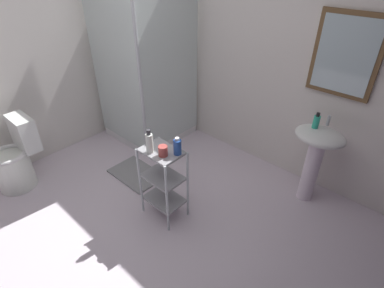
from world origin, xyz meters
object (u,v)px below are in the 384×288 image
at_px(storage_cart, 163,178).
at_px(lotion_bottle_white, 149,143).
at_px(bath_mat, 136,174).
at_px(shower_stall, 148,107).
at_px(shampoo_bottle_blue, 177,147).
at_px(hand_soap_bottle, 316,121).
at_px(rinse_cup, 163,151).
at_px(toilet, 16,160).
at_px(pedestal_sink, 316,151).

relative_size(storage_cart, lotion_bottle_white, 3.39).
height_order(storage_cart, bath_mat, storage_cart).
distance_m(shower_stall, shampoo_bottle_blue, 1.57).
bearing_deg(storage_cart, hand_soap_bottle, 53.55).
xyz_separation_m(shampoo_bottle_blue, rinse_cup, (-0.07, -0.10, -0.03)).
bearing_deg(lotion_bottle_white, bath_mat, 157.52).
distance_m(toilet, shampoo_bottle_blue, 1.87).
distance_m(shower_stall, lotion_bottle_white, 1.50).
distance_m(pedestal_sink, lotion_bottle_white, 1.57).
height_order(shower_stall, storage_cart, shower_stall).
relative_size(pedestal_sink, shampoo_bottle_blue, 5.10).
height_order(shower_stall, hand_soap_bottle, shower_stall).
height_order(toilet, bath_mat, toilet).
bearing_deg(toilet, rinse_cup, 24.79).
relative_size(hand_soap_bottle, rinse_cup, 1.66).
bearing_deg(toilet, shower_stall, 79.39).
distance_m(shower_stall, hand_soap_bottle, 2.09).
xyz_separation_m(shower_stall, pedestal_sink, (2.09, 0.30, 0.12)).
bearing_deg(pedestal_sink, lotion_bottle_white, -128.32).
relative_size(storage_cart, shampoo_bottle_blue, 4.66).
bearing_deg(storage_cart, shampoo_bottle_blue, 24.81).
bearing_deg(lotion_bottle_white, rinse_cup, 19.42).
bearing_deg(rinse_cup, pedestal_sink, 54.31).
relative_size(shower_stall, bath_mat, 3.33).
height_order(shampoo_bottle_blue, rinse_cup, shampoo_bottle_blue).
relative_size(storage_cart, hand_soap_bottle, 4.88).
bearing_deg(bath_mat, storage_cart, -14.92).
height_order(hand_soap_bottle, shampoo_bottle_blue, hand_soap_bottle).
height_order(shampoo_bottle_blue, bath_mat, shampoo_bottle_blue).
bearing_deg(toilet, storage_cart, 26.82).
bearing_deg(pedestal_sink, bath_mat, -148.96).
height_order(storage_cart, lotion_bottle_white, lotion_bottle_white).
bearing_deg(lotion_bottle_white, shower_stall, 141.01).
bearing_deg(shampoo_bottle_blue, hand_soap_bottle, 56.68).
relative_size(pedestal_sink, storage_cart, 1.09).
bearing_deg(hand_soap_bottle, storage_cart, -126.45).
xyz_separation_m(toilet, shampoo_bottle_blue, (1.62, 0.81, 0.50)).
relative_size(pedestal_sink, toilet, 1.07).
bearing_deg(hand_soap_bottle, rinse_cup, -123.56).
bearing_deg(shower_stall, toilet, -100.61).
height_order(hand_soap_bottle, rinse_cup, hand_soap_bottle).
relative_size(toilet, hand_soap_bottle, 5.01).
height_order(toilet, storage_cart, toilet).
relative_size(shower_stall, hand_soap_bottle, 13.18).
xyz_separation_m(toilet, hand_soap_bottle, (2.32, 1.89, 0.56)).
relative_size(hand_soap_bottle, shampoo_bottle_blue, 0.96).
bearing_deg(toilet, pedestal_sink, 38.34).
relative_size(shampoo_bottle_blue, rinse_cup, 1.74).
xyz_separation_m(pedestal_sink, hand_soap_bottle, (-0.07, -0.00, 0.30)).
height_order(shower_stall, lotion_bottle_white, shower_stall).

